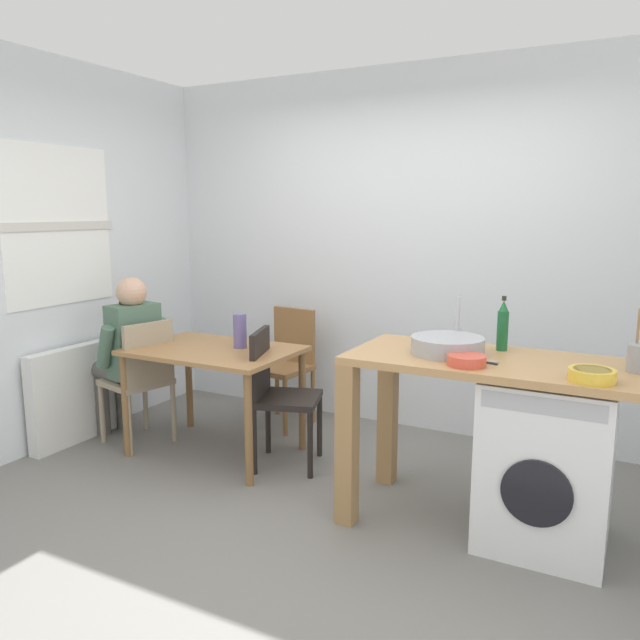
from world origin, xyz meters
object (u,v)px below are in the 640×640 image
Objects in this scene: vase at (240,331)px; mixing_bowl at (467,360)px; colander at (592,374)px; chair_opposite at (276,390)px; dining_table at (214,362)px; chair_person_seat at (142,376)px; washing_machine at (547,461)px; seated_person at (128,350)px; chair_spare_by_wall at (286,359)px; bottle_tall_green at (503,326)px; utensil_crock at (640,357)px.

mixing_bowl is at bearing -15.94° from vase.
colander is 2.27m from vase.
mixing_bowl is 0.81× the size of vase.
colander is (1.89, -0.42, 0.44)m from chair_opposite.
chair_person_seat is at bearing -167.87° from dining_table.
chair_opposite is 1.72m from washing_machine.
seated_person is 5.15× the size of vase.
dining_table is 0.79m from chair_spare_by_wall.
chair_opposite is at bearing 123.03° from chair_spare_by_wall.
chair_spare_by_wall is at bearing 82.01° from dining_table.
chair_opposite is at bearing 3.16° from dining_table.
chair_opposite is at bearing -12.59° from vase.
seated_person is (-0.70, -0.08, 0.03)m from dining_table.
vase is at bearing -121.03° from chair_opposite.
chair_opposite is 1.99m from colander.
vase is (-2.22, 0.49, -0.09)m from colander.
washing_machine is (2.07, -0.95, -0.08)m from chair_spare_by_wall.
dining_table is at bearing -146.31° from vase.
chair_spare_by_wall is 0.75× the size of seated_person.
mixing_bowl is at bearing 177.95° from colander.
chair_person_seat is at bearing 174.59° from colander.
chair_spare_by_wall is at bearing 145.99° from mixing_bowl.
utensil_crock is (0.66, -0.16, -0.06)m from bottle_tall_green.
seated_person reaches higher than colander.
mixing_bowl reaches higher than chair_spare_by_wall.
colander is at bearing -9.44° from dining_table.
utensil_crock is at bearing 166.44° from chair_spare_by_wall.
bottle_tall_green is at bearing 165.96° from utensil_crock.
seated_person is at bearing -173.56° from dining_table.
seated_person is 3.10m from colander.
chair_person_seat is (-0.55, -0.12, -0.14)m from dining_table.
chair_person_seat is 4.50× the size of colander.
dining_table is at bearing 175.38° from washing_machine.
colander is (2.37, -0.39, 0.31)m from dining_table.
chair_person_seat is 1.04m from chair_opposite.
washing_machine is at bearing -78.19° from seated_person.
utensil_crock reaches higher than chair_person_seat.
utensil_crock is (0.74, 0.25, 0.04)m from mixing_bowl.
seated_person is 6.40× the size of mixing_bowl.
colander reaches higher than dining_table.
dining_table is 2.42m from colander.
utensil_crock is (3.25, -0.04, 0.32)m from seated_person.
dining_table is at bearing 177.22° from utensil_crock.
dining_table is 5.50× the size of colander.
dining_table is 1.28× the size of washing_machine.
dining_table is at bearing -105.29° from chair_opposite.
vase is at bearing 174.67° from utensil_crock.
vase is (0.70, 0.22, 0.35)m from chair_person_seat.
chair_person_seat is 4.80× the size of mixing_bowl.
utensil_crock is 2.41m from vase.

